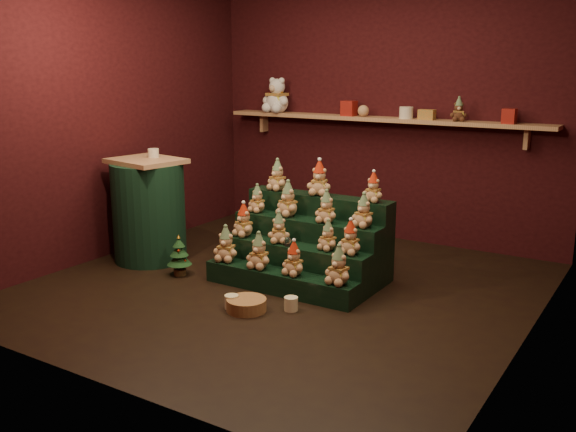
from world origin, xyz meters
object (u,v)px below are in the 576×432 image
Objects in this scene: side_table at (149,211)px; mug_left at (232,302)px; mug_right at (291,304)px; mini_christmas_tree at (179,255)px; snow_globe_c at (339,250)px; wicker_basket at (246,305)px; white_bear at (277,91)px; brown_bear at (459,109)px; snow_globe_a at (259,237)px; snow_globe_b at (288,241)px; riser_tier_front at (280,282)px.

mug_left is at bearing -13.88° from side_table.
mini_christmas_tree is at bearing 171.70° from mug_right.
snow_globe_c is 0.26× the size of wicker_basket.
mug_left reaches higher than wicker_basket.
white_bear is 2.17× the size of brown_bear.
side_table is (-1.24, -0.06, 0.09)m from snow_globe_a.
snow_globe_b reaches higher than mug_left.
snow_globe_a is 0.34× the size of brown_bear.
riser_tier_front is 6.15× the size of brown_bear.
mug_right is at bearing -55.21° from snow_globe_b.
white_bear reaches higher than wicker_basket.
mini_christmas_tree is 0.99m from mug_left.
mug_right is 0.35× the size of wicker_basket.
snow_globe_a is 0.30m from snow_globe_b.
wicker_basket is (0.33, -0.65, -0.35)m from snow_globe_a.
snow_globe_a is 2.34m from white_bear.
brown_bear is (1.15, 1.78, 1.03)m from snow_globe_a.
mini_christmas_tree is (0.55, -0.21, -0.31)m from side_table.
white_bear is at bearing 125.29° from snow_globe_b.
snow_globe_c is 0.96m from mug_left.
side_table reaches higher than mini_christmas_tree.
mug_left is at bearing -131.26° from snow_globe_c.
mini_christmas_tree is 1.33m from mug_right.
snow_globe_b is 0.16× the size of white_bear.
white_bear is at bearing 123.46° from riser_tier_front.
wicker_basket is at bearing -63.15° from snow_globe_a.
snow_globe_c is 2.09m from brown_bear.
mug_right is at bearing 33.24° from wicker_basket.
mug_right reaches higher than wicker_basket.
snow_globe_b reaches higher than mini_christmas_tree.
wicker_basket is at bearing -89.21° from riser_tier_front.
white_bear is (-0.96, 1.78, 1.17)m from snow_globe_a.
riser_tier_front is at bearing 6.11° from mini_christmas_tree.
snow_globe_b is at bearing 81.68° from mug_left.
snow_globe_c is at bearing -0.00° from snow_globe_b.
brown_bear reaches higher than snow_globe_c.
white_bear is (-1.16, 2.46, 1.51)m from mug_left.
side_table is 1.63m from mug_left.
snow_globe_c is 0.35× the size of brown_bear.
snow_globe_b is 0.66m from mug_right.
snow_globe_c is at bearing -125.39° from brown_bear.
side_table is 3.19× the size of wicker_basket.
white_bear reaches higher than riser_tier_front.
wicker_basket is at bearing -87.46° from snow_globe_b.
brown_bear reaches higher than mug_left.
snow_globe_b is 0.25× the size of wicker_basket.
riser_tier_front is at bearing -137.12° from brown_bear.
wicker_basket is (-0.46, -0.65, -0.35)m from snow_globe_c.
mini_christmas_tree is at bearing 159.48° from wicker_basket.
mini_christmas_tree is 1.09m from wicker_basket.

